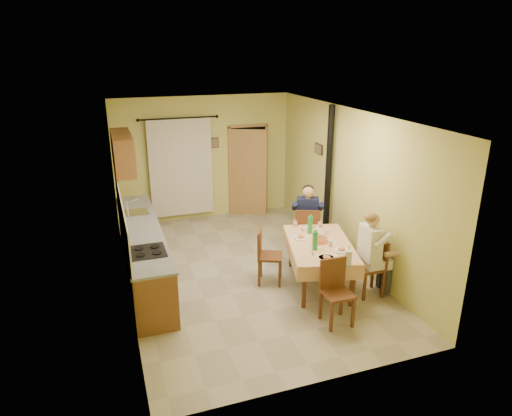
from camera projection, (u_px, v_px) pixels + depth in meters
name	position (u px, v px, depth m)	size (l,w,h in m)	color
floor	(245.00, 272.00, 8.16)	(4.00, 6.00, 0.01)	tan
room_shell	(244.00, 174.00, 7.55)	(4.04, 6.04, 2.82)	#D6D16E
kitchen_run	(143.00, 252.00, 7.83)	(0.64, 3.64, 1.56)	brown
upper_cabinets	(123.00, 152.00, 8.46)	(0.35, 1.40, 0.70)	brown
curtain	(181.00, 167.00, 10.15)	(1.70, 0.07, 2.22)	black
doorway	(249.00, 171.00, 10.69)	(0.96, 0.42, 2.15)	black
dining_table	(319.00, 264.00, 7.61)	(1.41, 1.88, 0.76)	#E5AC7A
tableware	(322.00, 242.00, 7.36)	(0.65, 1.64, 0.33)	white
chair_far	(306.00, 243.00, 8.62)	(0.60, 0.60, 1.02)	#592F18
chair_near	(336.00, 305.00, 6.57)	(0.41, 0.41, 0.96)	#592F18
chair_right	(370.00, 278.00, 7.35)	(0.41, 0.41, 0.95)	#592F18
chair_left	(269.00, 266.00, 7.72)	(0.53, 0.53, 0.96)	#592F18
man_far	(307.00, 214.00, 8.44)	(0.65, 0.60, 1.39)	#141938
man_right	(372.00, 244.00, 7.14)	(0.47, 0.59, 1.39)	white
stove_flue	(327.00, 197.00, 8.93)	(0.24, 0.24, 2.80)	black
picture_back	(215.00, 143.00, 10.29)	(0.19, 0.03, 0.23)	black
picture_right	(319.00, 149.00, 9.21)	(0.03, 0.31, 0.21)	brown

